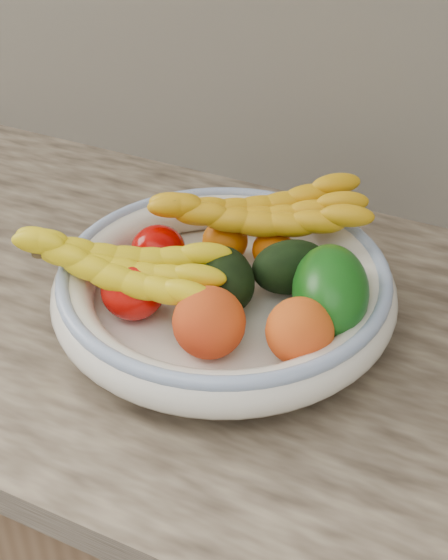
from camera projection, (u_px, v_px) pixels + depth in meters
kitchen_counter at (231, 534)px, 1.19m from camera, size 2.44×0.66×1.40m
fruit_bowl at (224, 288)px, 0.88m from camera, size 0.39×0.39×0.08m
clementine_back_left at (225, 241)px, 0.95m from camera, size 0.07×0.07×0.05m
clementine_back_right at (273, 250)px, 0.94m from camera, size 0.06×0.06×0.05m
tomato_left at (158, 250)px, 0.92m from camera, size 0.07×0.07×0.06m
tomato_near_left at (133, 290)px, 0.86m from camera, size 0.09×0.09×0.06m
avocado_center at (225, 279)px, 0.87m from camera, size 0.11×0.11×0.06m
avocado_right at (291, 267)px, 0.89m from camera, size 0.11×0.11×0.06m
green_mango at (330, 291)px, 0.83m from camera, size 0.15×0.16×0.11m
peach_front at (209, 323)px, 0.81m from camera, size 0.08×0.08×0.08m
peach_right at (300, 331)px, 0.79m from camera, size 0.09×0.09×0.07m
banana_bunch_back at (258, 219)px, 0.93m from camera, size 0.29×0.22×0.08m
banana_bunch_front at (119, 271)px, 0.85m from camera, size 0.27×0.16×0.07m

